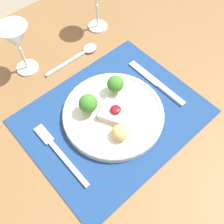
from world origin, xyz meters
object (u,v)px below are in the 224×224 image
object	(u,v)px
dinner_plate	(111,112)
spoon	(83,53)
fork	(57,150)
wine_glass_far	(16,40)
knife	(160,85)

from	to	relation	value
dinner_plate	spoon	world-z (taller)	dinner_plate
fork	spoon	xyz separation A→B (m)	(0.25, 0.22, -0.00)
dinner_plate	fork	world-z (taller)	dinner_plate
fork	spoon	distance (m)	0.33
wine_glass_far	spoon	bearing A→B (deg)	-21.60
dinner_plate	knife	world-z (taller)	dinner_plate
spoon	fork	bearing A→B (deg)	-143.55
dinner_plate	spoon	xyz separation A→B (m)	(0.08, 0.23, -0.01)
dinner_plate	fork	size ratio (longest dim) A/B	1.29
knife	spoon	size ratio (longest dim) A/B	1.09
fork	knife	xyz separation A→B (m)	(0.33, -0.03, -0.00)
knife	wine_glass_far	xyz separation A→B (m)	(-0.24, 0.31, 0.11)
knife	spoon	bearing A→B (deg)	107.65
knife	fork	bearing A→B (deg)	173.77
fork	dinner_plate	bearing A→B (deg)	-2.72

